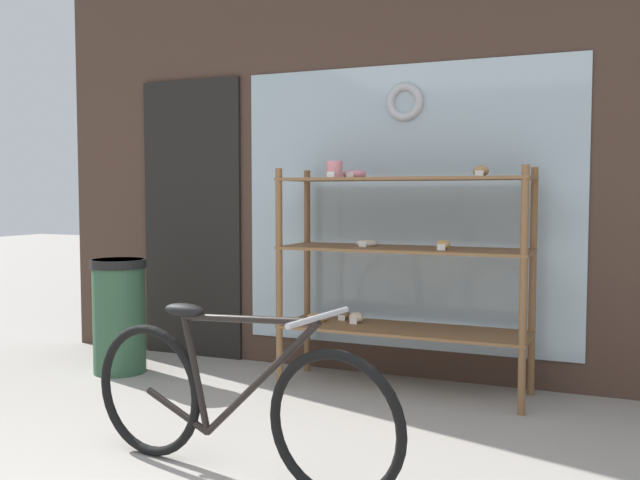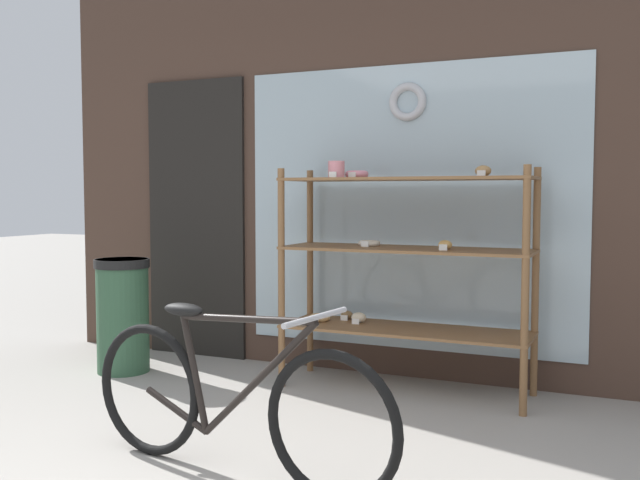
# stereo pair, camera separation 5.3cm
# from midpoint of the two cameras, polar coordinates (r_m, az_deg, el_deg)

# --- Properties ---
(storefront_facade) EXTENTS (5.18, 0.13, 3.83)m
(storefront_facade) POSITION_cam_midpoint_polar(r_m,az_deg,el_deg) (4.96, 4.88, 10.81)
(storefront_facade) COLOR #473328
(storefront_facade) RESTS_ON ground_plane
(display_case) EXTENTS (1.56, 0.48, 1.45)m
(display_case) POSITION_cam_midpoint_polar(r_m,az_deg,el_deg) (4.49, 6.86, -1.30)
(display_case) COLOR brown
(display_case) RESTS_ON ground_plane
(bicycle) EXTENTS (1.64, 0.46, 0.76)m
(bicycle) POSITION_cam_midpoint_polar(r_m,az_deg,el_deg) (3.22, -6.64, -12.60)
(bicycle) COLOR black
(bicycle) RESTS_ON ground_plane
(trash_bin) EXTENTS (0.38, 0.38, 0.79)m
(trash_bin) POSITION_cam_midpoint_polar(r_m,az_deg,el_deg) (5.16, -15.22, -5.53)
(trash_bin) COLOR #2D5138
(trash_bin) RESTS_ON ground_plane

